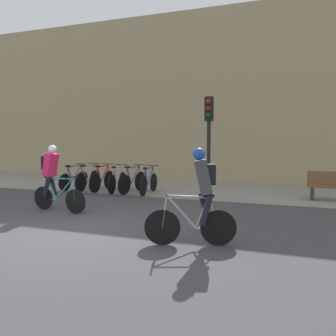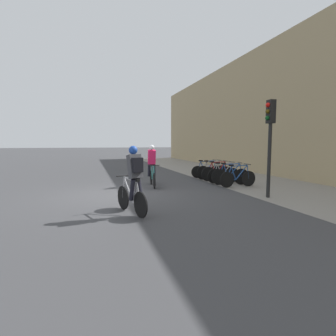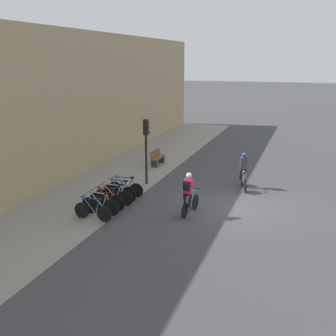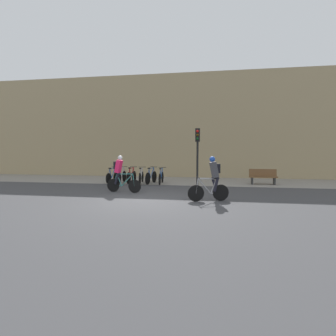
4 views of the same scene
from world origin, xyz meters
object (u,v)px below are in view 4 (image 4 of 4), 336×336
(parked_bike_1, at_px, (122,176))
(bench, at_px, (263,176))
(parked_bike_4, at_px, (151,177))
(traffic_light_pole, at_px, (198,146))
(parked_bike_3, at_px, (141,177))
(cyclist_pink, at_px, (120,172))
(cyclist_grey, at_px, (213,177))
(parked_bike_2, at_px, (131,176))
(parked_bike_0, at_px, (112,176))
(parked_bike_5, at_px, (161,177))

(parked_bike_1, xyz_separation_m, bench, (8.39, 0.67, 0.06))
(parked_bike_4, height_order, traffic_light_pole, traffic_light_pole)
(parked_bike_4, bearing_deg, parked_bike_3, -179.90)
(parked_bike_3, height_order, bench, parked_bike_3)
(cyclist_pink, bearing_deg, cyclist_grey, -18.94)
(parked_bike_1, xyz_separation_m, parked_bike_2, (0.61, 0.00, -0.00))
(parked_bike_0, relative_size, bench, 1.08)
(cyclist_grey, bearing_deg, parked_bike_0, 141.31)
(cyclist_pink, xyz_separation_m, parked_bike_3, (0.13, 3.36, -0.54))
(parked_bike_1, relative_size, parked_bike_4, 0.99)
(parked_bike_3, bearing_deg, parked_bike_1, 179.94)
(parked_bike_1, xyz_separation_m, traffic_light_pole, (4.60, -0.18, 1.85))
(parked_bike_5, bearing_deg, parked_bike_1, 179.97)
(cyclist_grey, xyz_separation_m, traffic_light_pole, (-0.84, 4.67, 1.31))
(cyclist_grey, height_order, bench, cyclist_grey)
(cyclist_pink, bearing_deg, bench, 28.90)
(cyclist_pink, relative_size, bench, 1.13)
(parked_bike_5, relative_size, bench, 1.10)
(parked_bike_3, relative_size, traffic_light_pole, 0.53)
(parked_bike_0, relative_size, parked_bike_5, 0.98)
(cyclist_grey, xyz_separation_m, bench, (2.95, 5.52, -0.48))
(cyclist_grey, height_order, traffic_light_pole, traffic_light_pole)
(cyclist_grey, xyz_separation_m, parked_bike_3, (-4.21, 4.85, -0.54))
(cyclist_grey, bearing_deg, bench, 61.89)
(parked_bike_0, relative_size, parked_bike_3, 0.97)
(parked_bike_1, bearing_deg, cyclist_pink, -71.95)
(parked_bike_0, distance_m, bench, 9.03)
(cyclist_grey, xyz_separation_m, parked_bike_4, (-3.60, 4.85, -0.53))
(parked_bike_2, distance_m, parked_bike_4, 1.23)
(parked_bike_3, distance_m, parked_bike_4, 0.61)
(traffic_light_pole, bearing_deg, parked_bike_1, 177.77)
(parked_bike_2, bearing_deg, parked_bike_0, -179.92)
(parked_bike_2, bearing_deg, parked_bike_5, -0.05)
(cyclist_pink, distance_m, bench, 8.34)
(traffic_light_pole, bearing_deg, parked_bike_2, 177.43)
(parked_bike_1, bearing_deg, traffic_light_pole, -2.23)
(parked_bike_3, xyz_separation_m, parked_bike_5, (1.23, -0.00, -0.00))
(parked_bike_2, relative_size, bench, 1.07)
(parked_bike_0, bearing_deg, parked_bike_2, 0.08)
(parked_bike_1, height_order, parked_bike_3, parked_bike_1)
(parked_bike_5, bearing_deg, parked_bike_0, -180.00)
(cyclist_pink, distance_m, parked_bike_1, 3.57)
(parked_bike_5, bearing_deg, parked_bike_3, 179.99)
(cyclist_grey, bearing_deg, parked_bike_1, 138.28)
(cyclist_pink, xyz_separation_m, parked_bike_5, (1.36, 3.36, -0.55))
(cyclist_grey, distance_m, parked_bike_2, 6.86)
(parked_bike_1, relative_size, parked_bike_3, 0.98)
(parked_bike_3, bearing_deg, parked_bike_0, -179.99)
(cyclist_grey, bearing_deg, parked_bike_5, 121.64)
(parked_bike_1, bearing_deg, bench, 4.55)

